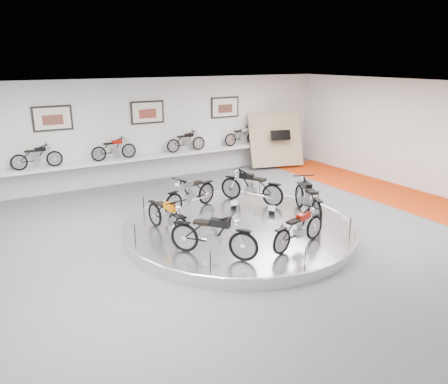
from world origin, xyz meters
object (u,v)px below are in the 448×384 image
bike_d (213,234)px  bike_e (299,228)px  shelf (152,157)px  bike_c (168,216)px  bike_a (251,186)px  bike_f (308,198)px  display_platform (239,229)px  bike_b (190,193)px

bike_d → bike_e: (2.05, -0.58, -0.06)m
shelf → bike_c: bearing=-108.2°
shelf → bike_e: size_ratio=6.76×
bike_a → bike_e: (-0.91, -3.39, -0.07)m
bike_e → bike_f: size_ratio=0.86×
display_platform → shelf: bearing=90.0°
bike_a → bike_d: (-2.96, -2.81, -0.01)m
bike_b → bike_d: bearing=52.3°
display_platform → bike_d: size_ratio=3.48×
bike_c → bike_e: bike_c is taller
shelf → bike_f: size_ratio=5.79×
display_platform → bike_b: bearing=109.9°
bike_e → bike_f: 2.24m
bike_c → bike_e: (2.41, -2.36, -0.03)m
bike_b → bike_f: (2.67, -2.22, 0.03)m
display_platform → bike_b: 1.98m
shelf → bike_a: size_ratio=5.91×
display_platform → bike_c: (-1.99, 0.35, 0.65)m
bike_b → bike_e: bearing=85.5°
bike_c → bike_e: 3.37m
shelf → bike_b: 4.70m
bike_a → bike_b: bike_a is taller
shelf → bike_f: 7.16m
shelf → bike_d: bike_d is taller
bike_b → bike_f: size_ratio=0.95×
shelf → bike_f: (2.04, -6.87, -0.14)m
display_platform → bike_e: bike_e is taller
bike_a → bike_e: 3.51m
bike_e → bike_b: bearing=92.8°
display_platform → bike_f: (2.04, -0.47, 0.71)m
display_platform → bike_e: size_ratio=3.93×
bike_d → bike_e: size_ratio=1.13×
bike_c → bike_e: size_ratio=1.05×
bike_b → bike_e: (1.05, -3.76, -0.05)m
bike_a → bike_b: (-1.96, 0.37, -0.02)m
display_platform → bike_f: bearing=-12.9°
bike_b → bike_c: bearing=25.7°
bike_f → shelf: bearing=38.9°
bike_b → bike_e: size_ratio=1.11×
bike_b → bike_c: 1.95m
bike_c → shelf: bearing=154.2°
bike_a → bike_e: bearing=136.3°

